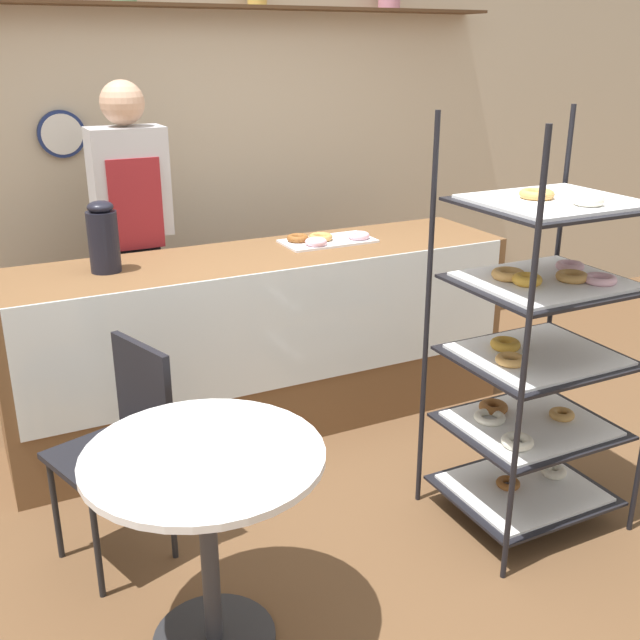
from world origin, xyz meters
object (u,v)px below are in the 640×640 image
at_px(cafe_chair, 126,431).
at_px(coffee_carafe, 103,238).
at_px(person_worker, 134,236).
at_px(cafe_table, 206,502).
at_px(donut_tray_counter, 325,239).
at_px(pastry_rack, 537,352).

relative_size(cafe_chair, coffee_carafe, 2.64).
height_order(person_worker, cafe_table, person_worker).
height_order(cafe_table, coffee_carafe, coffee_carafe).
bearing_deg(person_worker, cafe_chair, -106.44).
distance_m(coffee_carafe, donut_tray_counter, 1.16).
bearing_deg(cafe_table, person_worker, 82.23).
bearing_deg(cafe_table, pastry_rack, 4.25).
relative_size(pastry_rack, cafe_table, 2.22).
bearing_deg(cafe_chair, coffee_carafe, 152.52).
xyz_separation_m(coffee_carafe, donut_tray_counter, (1.15, 0.02, -0.14)).
xyz_separation_m(cafe_table, coffee_carafe, (0.02, 1.45, 0.54)).
bearing_deg(coffee_carafe, pastry_rack, -43.42).
height_order(pastry_rack, donut_tray_counter, pastry_rack).
height_order(pastry_rack, coffee_carafe, pastry_rack).
xyz_separation_m(pastry_rack, person_worker, (-1.18, 1.79, 0.22)).
bearing_deg(cafe_chair, person_worker, 145.51).
bearing_deg(donut_tray_counter, cafe_table, -128.63).
xyz_separation_m(person_worker, coffee_carafe, (-0.24, -0.45, 0.12)).
relative_size(person_worker, cafe_table, 2.31).
distance_m(person_worker, coffee_carafe, 0.52).
height_order(pastry_rack, cafe_table, pastry_rack).
distance_m(cafe_table, coffee_carafe, 1.55).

